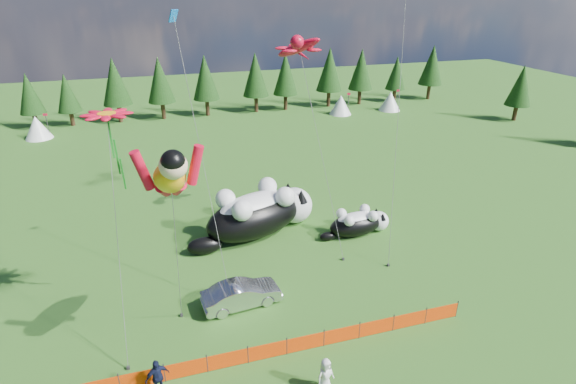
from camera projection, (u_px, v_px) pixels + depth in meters
name	position (u px, v px, depth m)	size (l,w,h in m)	color
ground	(255.00, 320.00, 25.20)	(160.00, 160.00, 0.00)	#0D380A
safety_fence	(268.00, 351.00, 22.38)	(22.06, 0.06, 1.10)	#262626
tree_line	(182.00, 89.00, 62.70)	(90.00, 4.00, 8.00)	black
festival_tents	(267.00, 110.00, 62.31)	(50.00, 3.20, 2.80)	white
cat_large	(260.00, 212.00, 33.31)	(10.18, 6.19, 3.81)	black
cat_small	(359.00, 222.00, 33.58)	(5.70, 2.35, 2.06)	black
car	(242.00, 294.00, 26.09)	(1.61, 4.61, 1.52)	silver
spectator_c	(157.00, 377.00, 20.28)	(1.13, 0.58, 1.93)	#121633
spectator_e	(325.00, 375.00, 20.48)	(0.88, 0.57, 1.81)	silver
superhero_kite	(170.00, 178.00, 19.17)	(4.49, 5.21, 11.78)	#FDA80D
gecko_kite	(298.00, 48.00, 31.98)	(5.52, 11.44, 15.28)	red
flower_kite	(107.00, 118.00, 21.19)	(2.51, 5.75, 12.25)	red
diamond_kite_a	(177.00, 35.00, 24.55)	(1.85, 6.31, 16.71)	blue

